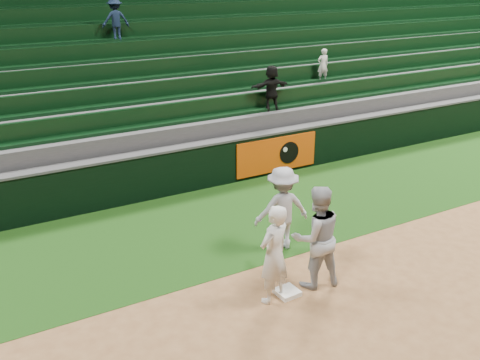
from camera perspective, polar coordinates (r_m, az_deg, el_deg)
name	(u,v)px	position (r m, az deg, el deg)	size (l,w,h in m)	color
ground	(288,288)	(10.16, 5.09, -11.37)	(70.00, 70.00, 0.00)	brown
foul_grass	(215,224)	(12.40, -2.72, -4.75)	(36.00, 4.20, 0.01)	#13350D
first_base	(287,292)	(9.95, 5.06, -11.83)	(0.39, 0.39, 0.09)	white
first_baseman	(274,254)	(9.34, 3.63, -7.91)	(0.67, 0.44, 1.84)	white
baserunner	(316,237)	(9.83, 8.12, -6.03)	(0.96, 0.75, 1.98)	#A8ACB3
base_coach	(282,209)	(11.05, 4.51, -3.06)	(1.16, 0.67, 1.80)	#9EA0AB
field_wall	(177,170)	(14.00, -6.73, 1.12)	(36.00, 0.45, 1.25)	black
stadium_seating	(127,100)	(17.10, -11.98, 8.34)	(36.00, 5.95, 5.15)	#3B3A3D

